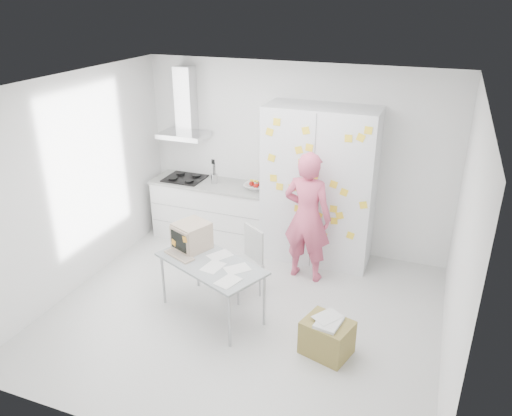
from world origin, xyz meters
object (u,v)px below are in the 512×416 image
(person, at_px, (307,217))
(cardboard_box, at_px, (327,337))
(desk, at_px, (198,247))
(chair, at_px, (247,258))

(person, relative_size, cardboard_box, 3.03)
(desk, xyz_separation_m, cardboard_box, (1.67, -0.35, -0.58))
(person, distance_m, cardboard_box, 1.71)
(person, bearing_deg, cardboard_box, 119.75)
(chair, relative_size, cardboard_box, 1.54)
(cardboard_box, bearing_deg, person, 114.11)
(person, distance_m, desk, 1.49)
(person, bearing_deg, chair, 54.00)
(desk, bearing_deg, chair, 67.05)
(person, relative_size, chair, 1.97)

